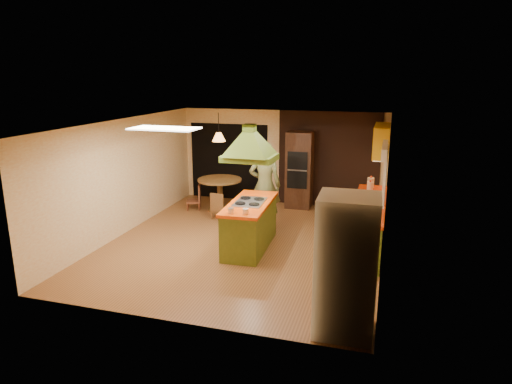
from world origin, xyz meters
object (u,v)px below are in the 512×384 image
(man, at_px, (265,185))
(dining_table, at_px, (220,188))
(kitchen_island, at_px, (250,225))
(wall_oven, at_px, (299,170))
(refrigerator, at_px, (346,266))
(canister_large, at_px, (371,183))

(man, bearing_deg, dining_table, -41.01)
(kitchen_island, distance_m, wall_oven, 3.22)
(wall_oven, bearing_deg, dining_table, -155.95)
(refrigerator, distance_m, dining_table, 6.09)
(refrigerator, distance_m, wall_oven, 6.01)
(refrigerator, bearing_deg, wall_oven, 105.54)
(refrigerator, bearing_deg, canister_large, 87.38)
(man, relative_size, canister_large, 8.87)
(dining_table, height_order, canister_large, canister_large)
(man, bearing_deg, kitchen_island, 84.81)
(wall_oven, height_order, dining_table, wall_oven)
(man, height_order, wall_oven, wall_oven)
(wall_oven, distance_m, canister_large, 2.14)
(dining_table, bearing_deg, man, -33.63)
(kitchen_island, distance_m, refrigerator, 3.39)
(kitchen_island, xyz_separation_m, dining_table, (-1.51, 2.28, 0.10))
(kitchen_island, bearing_deg, dining_table, 120.80)
(man, xyz_separation_m, wall_oven, (0.42, 1.85, 0.01))
(man, distance_m, dining_table, 1.79)
(refrigerator, height_order, wall_oven, wall_oven)
(refrigerator, distance_m, canister_large, 4.67)
(wall_oven, relative_size, dining_table, 1.78)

